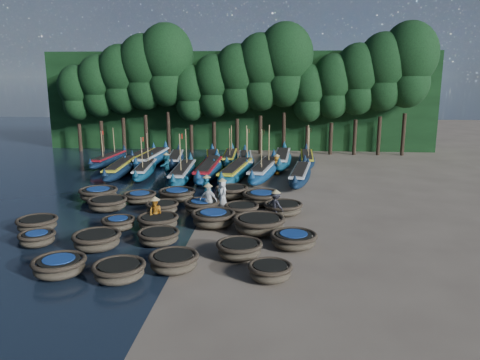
# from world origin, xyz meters

# --- Properties ---
(ground) EXTENTS (120.00, 120.00, 0.00)m
(ground) POSITION_xyz_m (0.00, 0.00, 0.00)
(ground) COLOR #7D6E5C
(ground) RESTS_ON ground
(foliage_wall) EXTENTS (40.00, 3.00, 10.00)m
(foliage_wall) POSITION_xyz_m (0.00, 23.50, 5.00)
(foliage_wall) COLOR black
(foliage_wall) RESTS_ON ground
(coracle_1) EXTENTS (2.22, 2.22, 0.72)m
(coracle_1) POSITION_xyz_m (-4.19, -9.94, 0.41)
(coracle_1) COLOR #4E4330
(coracle_1) RESTS_ON ground
(coracle_2) EXTENTS (2.21, 2.21, 0.70)m
(coracle_2) POSITION_xyz_m (-1.76, -10.19, 0.40)
(coracle_2) COLOR #4E4330
(coracle_2) RESTS_ON ground
(coracle_3) EXTENTS (2.40, 2.40, 0.74)m
(coracle_3) POSITION_xyz_m (0.08, -9.17, 0.42)
(coracle_3) COLOR #4E4330
(coracle_3) RESTS_ON ground
(coracle_4) EXTENTS (1.78, 1.78, 0.66)m
(coracle_4) POSITION_xyz_m (3.85, -9.71, 0.38)
(coracle_4) COLOR #4E4330
(coracle_4) RESTS_ON ground
(coracle_5) EXTENTS (1.93, 1.93, 0.64)m
(coracle_5) POSITION_xyz_m (-6.66, -6.89, 0.37)
(coracle_5) COLOR #4E4330
(coracle_5) RESTS_ON ground
(coracle_6) EXTENTS (2.14, 2.14, 0.78)m
(coracle_6) POSITION_xyz_m (-3.81, -7.11, 0.44)
(coracle_6) COLOR #4E4330
(coracle_6) RESTS_ON ground
(coracle_7) EXTENTS (1.96, 1.96, 0.64)m
(coracle_7) POSITION_xyz_m (-1.27, -6.22, 0.37)
(coracle_7) COLOR #4E4330
(coracle_7) RESTS_ON ground
(coracle_8) EXTENTS (2.19, 2.19, 0.72)m
(coracle_8) POSITION_xyz_m (2.53, -7.61, 0.41)
(coracle_8) COLOR #4E4330
(coracle_8) RESTS_ON ground
(coracle_9) EXTENTS (2.38, 2.38, 0.69)m
(coracle_9) POSITION_xyz_m (4.84, -6.21, 0.40)
(coracle_9) COLOR #4E4330
(coracle_9) RESTS_ON ground
(coracle_10) EXTENTS (1.99, 1.99, 0.71)m
(coracle_10) POSITION_xyz_m (-7.66, -4.95, 0.41)
(coracle_10) COLOR #4E4330
(coracle_10) RESTS_ON ground
(coracle_11) EXTENTS (1.71, 1.71, 0.65)m
(coracle_11) POSITION_xyz_m (-3.75, -4.45, 0.38)
(coracle_11) COLOR #4E4330
(coracle_11) RESTS_ON ground
(coracle_12) EXTENTS (2.50, 2.50, 0.74)m
(coracle_12) POSITION_xyz_m (-1.81, -4.19, 0.42)
(coracle_12) COLOR #4E4330
(coracle_12) RESTS_ON ground
(coracle_13) EXTENTS (2.32, 2.32, 0.80)m
(coracle_13) POSITION_xyz_m (0.88, -3.49, 0.46)
(coracle_13) COLOR #4E4330
(coracle_13) RESTS_ON ground
(coracle_14) EXTENTS (3.12, 3.12, 0.85)m
(coracle_14) POSITION_xyz_m (3.24, -4.37, 0.49)
(coracle_14) COLOR #4E4330
(coracle_14) RESTS_ON ground
(coracle_15) EXTENTS (2.57, 2.57, 0.74)m
(coracle_15) POSITION_xyz_m (-5.53, -1.07, 0.42)
(coracle_15) COLOR #4E4330
(coracle_15) RESTS_ON ground
(coracle_16) EXTENTS (2.23, 2.23, 0.69)m
(coracle_16) POSITION_xyz_m (-2.25, -1.53, 0.40)
(coracle_16) COLOR #4E4330
(coracle_16) RESTS_ON ground
(coracle_17) EXTENTS (2.42, 2.42, 0.76)m
(coracle_17) POSITION_xyz_m (-0.09, -1.22, 0.44)
(coracle_17) COLOR #4E4330
(coracle_17) RESTS_ON ground
(coracle_18) EXTENTS (2.13, 2.13, 0.72)m
(coracle_18) POSITION_xyz_m (2.17, -1.68, 0.41)
(coracle_18) COLOR #4E4330
(coracle_18) RESTS_ON ground
(coracle_19) EXTENTS (2.21, 2.21, 0.71)m
(coracle_19) POSITION_xyz_m (4.43, -1.16, 0.40)
(coracle_19) COLOR #4E4330
(coracle_19) RESTS_ON ground
(coracle_20) EXTENTS (2.41, 2.41, 0.77)m
(coracle_20) POSITION_xyz_m (-6.87, 1.05, 0.45)
(coracle_20) COLOR #4E4330
(coracle_20) RESTS_ON ground
(coracle_21) EXTENTS (2.28, 2.28, 0.65)m
(coracle_21) POSITION_xyz_m (-4.16, 0.69, 0.38)
(coracle_21) COLOR #4E4330
(coracle_21) RESTS_ON ground
(coracle_22) EXTENTS (2.71, 2.71, 0.75)m
(coracle_22) POSITION_xyz_m (-2.00, 1.24, 0.43)
(coracle_22) COLOR #4E4330
(coracle_22) RESTS_ON ground
(coracle_23) EXTENTS (2.29, 2.29, 0.81)m
(coracle_23) POSITION_xyz_m (1.28, 2.09, 0.46)
(coracle_23) COLOR #4E4330
(coracle_23) RESTS_ON ground
(coracle_24) EXTENTS (2.77, 2.77, 0.80)m
(coracle_24) POSITION_xyz_m (3.18, 0.83, 0.46)
(coracle_24) COLOR #4E4330
(coracle_24) RESTS_ON ground
(long_boat_2) EXTENTS (1.94, 8.25, 1.46)m
(long_boat_2) POSITION_xyz_m (-7.98, 8.42, 0.55)
(long_boat_2) COLOR #0E1F36
(long_boat_2) RESTS_ON ground
(long_boat_3) EXTENTS (2.04, 7.50, 3.20)m
(long_boat_3) POSITION_xyz_m (-6.02, 8.38, 0.51)
(long_boat_3) COLOR navy
(long_boat_3) RESTS_ON ground
(long_boat_4) EXTENTS (1.88, 8.62, 3.66)m
(long_boat_4) POSITION_xyz_m (-2.80, 7.05, 0.58)
(long_boat_4) COLOR navy
(long_boat_4) RESTS_ON ground
(long_boat_5) EXTENTS (1.75, 9.18, 1.62)m
(long_boat_5) POSITION_xyz_m (-1.07, 8.23, 0.62)
(long_boat_5) COLOR navy
(long_boat_5) RESTS_ON ground
(long_boat_6) EXTENTS (2.80, 9.06, 1.61)m
(long_boat_6) POSITION_xyz_m (1.04, 7.75, 0.61)
(long_boat_6) COLOR navy
(long_boat_6) RESTS_ON ground
(long_boat_7) EXTENTS (3.00, 9.07, 3.90)m
(long_boat_7) POSITION_xyz_m (3.11, 8.38, 0.62)
(long_boat_7) COLOR navy
(long_boat_7) RESTS_ON ground
(long_boat_8) EXTENTS (2.52, 8.12, 1.44)m
(long_boat_8) POSITION_xyz_m (5.75, 7.27, 0.55)
(long_boat_8) COLOR #0E1F36
(long_boat_8) RESTS_ON ground
(long_boat_9) EXTENTS (1.75, 7.35, 3.13)m
(long_boat_9) POSITION_xyz_m (-10.41, 12.71, 0.50)
(long_boat_9) COLOR #0E1F36
(long_boat_9) RESTS_ON ground
(long_boat_10) EXTENTS (1.81, 7.56, 1.33)m
(long_boat_10) POSITION_xyz_m (-8.06, 14.28, 0.51)
(long_boat_10) COLOR navy
(long_boat_10) RESTS_ON ground
(long_boat_11) EXTENTS (1.89, 9.07, 1.60)m
(long_boat_11) POSITION_xyz_m (-6.63, 12.89, 0.61)
(long_boat_11) COLOR navy
(long_boat_11) RESTS_ON ground
(long_boat_12) EXTENTS (2.29, 7.62, 1.35)m
(long_boat_12) POSITION_xyz_m (-4.67, 13.20, 0.51)
(long_boat_12) COLOR #0E1F36
(long_boat_12) RESTS_ON ground
(long_boat_13) EXTENTS (2.65, 8.15, 1.45)m
(long_boat_13) POSITION_xyz_m (-1.38, 12.98, 0.55)
(long_boat_13) COLOR navy
(long_boat_13) RESTS_ON ground
(long_boat_14) EXTENTS (1.57, 7.60, 3.23)m
(long_boat_14) POSITION_xyz_m (-0.08, 14.41, 0.51)
(long_boat_14) COLOR navy
(long_boat_14) RESTS_ON ground
(long_boat_15) EXTENTS (2.05, 7.90, 3.37)m
(long_boat_15) POSITION_xyz_m (1.42, 13.07, 0.53)
(long_boat_15) COLOR navy
(long_boat_15) RESTS_ON ground
(long_boat_16) EXTENTS (2.12, 9.12, 1.61)m
(long_boat_16) POSITION_xyz_m (4.49, 13.43, 0.61)
(long_boat_16) COLOR navy
(long_boat_16) RESTS_ON ground
(long_boat_17) EXTENTS (1.69, 7.91, 3.36)m
(long_boat_17) POSITION_xyz_m (6.65, 14.16, 0.53)
(long_boat_17) COLOR #0E1F36
(long_boat_17) RESTS_ON ground
(fisherman_0) EXTENTS (0.87, 0.95, 1.83)m
(fisherman_0) POSITION_xyz_m (0.91, 0.27, 0.88)
(fisherman_0) COLOR silver
(fisherman_0) RESTS_ON ground
(fisherman_1) EXTENTS (0.75, 0.62, 1.96)m
(fisherman_1) POSITION_xyz_m (-0.06, 0.54, 0.97)
(fisherman_1) COLOR #1A5B6D
(fisherman_1) RESTS_ON ground
(fisherman_2) EXTENTS (0.90, 0.82, 1.71)m
(fisherman_2) POSITION_xyz_m (-2.02, -3.82, 0.82)
(fisherman_2) COLOR #B86F18
(fisherman_2) RESTS_ON ground
(fisherman_3) EXTENTS (1.13, 1.05, 1.74)m
(fisherman_3) POSITION_xyz_m (4.01, -1.95, 0.81)
(fisherman_3) COLOR black
(fisherman_3) RESTS_ON ground
(fisherman_4) EXTENTS (1.07, 0.63, 1.91)m
(fisherman_4) POSITION_xyz_m (0.33, -1.49, 0.92)
(fisherman_4) COLOR silver
(fisherman_4) RESTS_ON ground
(fisherman_5) EXTENTS (0.70, 1.70, 1.98)m
(fisherman_5) POSITION_xyz_m (-4.31, 8.36, 0.92)
(fisherman_5) COLOR #1A5B6D
(fisherman_5) RESTS_ON ground
(fisherman_6) EXTENTS (0.75, 0.89, 1.74)m
(fisherman_6) POSITION_xyz_m (4.05, 9.81, 0.84)
(fisherman_6) COLOR #B86F18
(fisherman_6) RESTS_ON ground
(tree_0) EXTENTS (3.68, 3.68, 8.68)m
(tree_0) POSITION_xyz_m (-16.00, 20.00, 5.97)
(tree_0) COLOR black
(tree_0) RESTS_ON ground
(tree_1) EXTENTS (4.09, 4.09, 9.65)m
(tree_1) POSITION_xyz_m (-13.70, 20.00, 6.65)
(tree_1) COLOR black
(tree_1) RESTS_ON ground
(tree_2) EXTENTS (4.51, 4.51, 10.63)m
(tree_2) POSITION_xyz_m (-11.40, 20.00, 7.32)
(tree_2) COLOR black
(tree_2) RESTS_ON ground
(tree_3) EXTENTS (4.92, 4.92, 11.60)m
(tree_3) POSITION_xyz_m (-9.10, 20.00, 8.00)
(tree_3) COLOR black
(tree_3) RESTS_ON ground
(tree_4) EXTENTS (5.34, 5.34, 12.58)m
(tree_4) POSITION_xyz_m (-6.80, 20.00, 8.67)
(tree_4) COLOR black
(tree_4) RESTS_ON ground
(tree_5) EXTENTS (3.68, 3.68, 8.68)m
(tree_5) POSITION_xyz_m (-4.50, 20.00, 5.97)
(tree_5) COLOR black
(tree_5) RESTS_ON ground
(tree_6) EXTENTS (4.09, 4.09, 9.65)m
(tree_6) POSITION_xyz_m (-2.20, 20.00, 6.65)
(tree_6) COLOR black
(tree_6) RESTS_ON ground
(tree_7) EXTENTS (4.51, 4.51, 10.63)m
(tree_7) POSITION_xyz_m (0.10, 20.00, 7.32)
(tree_7) COLOR black
(tree_7) RESTS_ON ground
(tree_8) EXTENTS (4.92, 4.92, 11.60)m
(tree_8) POSITION_xyz_m (2.40, 20.00, 8.00)
(tree_8) COLOR black
(tree_8) RESTS_ON ground
(tree_9) EXTENTS (5.34, 5.34, 12.58)m
(tree_9) POSITION_xyz_m (4.70, 20.00, 8.67)
(tree_9) COLOR black
(tree_9) RESTS_ON ground
(tree_10) EXTENTS (3.68, 3.68, 8.68)m
(tree_10) POSITION_xyz_m (7.00, 20.00, 5.97)
(tree_10) COLOR black
(tree_10) RESTS_ON ground
(tree_11) EXTENTS (4.09, 4.09, 9.65)m
(tree_11) POSITION_xyz_m (9.30, 20.00, 6.65)
(tree_11) COLOR black
(tree_11) RESTS_ON ground
(tree_12) EXTENTS (4.51, 4.51, 10.63)m
(tree_12) POSITION_xyz_m (11.60, 20.00, 7.32)
(tree_12) COLOR black
(tree_12) RESTS_ON ground
(tree_13) EXTENTS (4.92, 4.92, 11.60)m
(tree_13) POSITION_xyz_m (13.90, 20.00, 8.00)
(tree_13) COLOR black
(tree_13) RESTS_ON ground
(tree_14) EXTENTS (5.34, 5.34, 12.58)m
(tree_14) POSITION_xyz_m (16.20, 20.00, 8.67)
(tree_14) COLOR black
(tree_14) RESTS_ON ground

